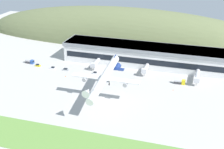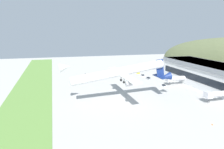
# 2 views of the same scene
# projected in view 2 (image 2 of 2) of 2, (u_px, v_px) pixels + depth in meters

# --- Properties ---
(ground_plane) EXTENTS (362.30, 362.30, 0.00)m
(ground_plane) POSITION_uv_depth(u_px,v_px,m) (121.00, 101.00, 102.51)
(ground_plane) COLOR #B7B5AF
(grass_strip_foreground) EXTENTS (326.07, 21.66, 0.08)m
(grass_strip_foreground) POSITION_uv_depth(u_px,v_px,m) (26.00, 109.00, 91.73)
(grass_strip_foreground) COLOR #669342
(grass_strip_foreground) RESTS_ON ground_plane
(jetway_0) EXTENTS (3.38, 12.24, 5.43)m
(jetway_0) POSITION_uv_depth(u_px,v_px,m) (175.00, 78.00, 131.69)
(jetway_0) COLOR silver
(jetway_0) RESTS_ON ground_plane
(jetway_1) EXTENTS (3.38, 11.77, 5.43)m
(jetway_1) POSITION_uv_depth(u_px,v_px,m) (215.00, 94.00, 99.32)
(jetway_1) COLOR silver
(jetway_1) RESTS_ON ground_plane
(cargo_airplane) EXTENTS (38.09, 53.44, 11.62)m
(cargo_airplane) POSITION_uv_depth(u_px,v_px,m) (120.00, 73.00, 100.20)
(cargo_airplane) COLOR white
(service_car_0) EXTENTS (3.75, 1.79, 1.50)m
(service_car_0) POSITION_uv_depth(u_px,v_px,m) (164.00, 86.00, 127.20)
(service_car_0) COLOR silver
(service_car_0) RESTS_ON ground_plane
(service_car_1) EXTENTS (4.42, 2.22, 1.48)m
(service_car_1) POSITION_uv_depth(u_px,v_px,m) (149.00, 79.00, 147.02)
(service_car_1) COLOR #999EA3
(service_car_1) RESTS_ON ground_plane
(service_car_2) EXTENTS (3.74, 2.14, 1.54)m
(service_car_2) POSITION_uv_depth(u_px,v_px,m) (138.00, 73.00, 167.75)
(service_car_2) COLOR gold
(service_car_2) RESTS_ON ground_plane
(service_car_3) EXTENTS (3.77, 1.89, 1.49)m
(service_car_3) POSITION_uv_depth(u_px,v_px,m) (143.00, 76.00, 156.04)
(service_car_3) COLOR silver
(service_car_3) RESTS_ON ground_plane
(box_truck) EXTENTS (6.65, 2.80, 3.15)m
(box_truck) POSITION_uv_depth(u_px,v_px,m) (138.00, 69.00, 176.11)
(box_truck) COLOR #264C99
(box_truck) RESTS_ON ground_plane
(traffic_cone_0) EXTENTS (0.52, 0.52, 0.58)m
(traffic_cone_0) POSITION_uv_depth(u_px,v_px,m) (138.00, 81.00, 140.71)
(traffic_cone_0) COLOR orange
(traffic_cone_0) RESTS_ON ground_plane
(traffic_cone_1) EXTENTS (0.52, 0.52, 0.58)m
(traffic_cone_1) POSITION_uv_depth(u_px,v_px,m) (212.00, 124.00, 76.35)
(traffic_cone_1) COLOR orange
(traffic_cone_1) RESTS_ON ground_plane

